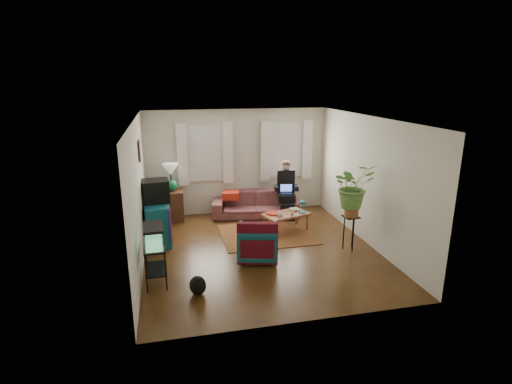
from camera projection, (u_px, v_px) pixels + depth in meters
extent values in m
cube|color=#4F2B14|center=(260.00, 250.00, 7.97)|extent=(4.50, 5.00, 0.01)
cube|color=white|center=(261.00, 119.00, 7.26)|extent=(4.50, 5.00, 0.01)
cube|color=silver|center=(237.00, 162.00, 9.96)|extent=(4.50, 0.01, 2.60)
cube|color=silver|center=(305.00, 236.00, 5.27)|extent=(4.50, 0.01, 2.60)
cube|color=silver|center=(138.00, 195.00, 7.14)|extent=(0.01, 5.00, 2.60)
cube|color=silver|center=(368.00, 181.00, 8.09)|extent=(0.01, 5.00, 2.60)
cube|color=white|center=(205.00, 153.00, 9.70)|extent=(1.08, 0.04, 1.38)
cube|color=white|center=(286.00, 150.00, 10.14)|extent=(1.08, 0.04, 1.38)
cube|color=white|center=(205.00, 154.00, 9.63)|extent=(1.36, 0.06, 1.50)
cube|color=white|center=(287.00, 151.00, 10.06)|extent=(1.36, 0.06, 1.50)
cube|color=#3D2616|center=(140.00, 151.00, 7.76)|extent=(0.04, 0.32, 0.40)
cube|color=brown|center=(267.00, 234.00, 8.77)|extent=(2.01, 1.61, 0.01)
imported|color=brown|center=(255.00, 200.00, 9.86)|extent=(2.22, 1.22, 0.82)
cube|color=#372314|center=(173.00, 206.00, 9.57)|extent=(0.51, 0.51, 0.73)
cube|color=#137075|center=(157.00, 223.00, 8.25)|extent=(0.55, 0.99, 0.86)
cube|color=black|center=(156.00, 191.00, 8.17)|extent=(0.56, 0.51, 0.46)
cube|color=black|center=(156.00, 265.00, 6.58)|extent=(0.36, 0.62, 0.68)
cube|color=#7FD899|center=(154.00, 236.00, 6.44)|extent=(0.32, 0.56, 0.36)
ellipsoid|color=black|center=(198.00, 284.00, 6.32)|extent=(0.34, 0.45, 0.35)
imported|color=#106363|center=(258.00, 241.00, 7.50)|extent=(0.86, 0.82, 0.73)
cube|color=#9E0A0A|center=(257.00, 239.00, 7.18)|extent=(0.76, 0.34, 0.61)
cube|color=brown|center=(286.00, 222.00, 8.93)|extent=(1.11, 0.81, 0.41)
imported|color=white|center=(280.00, 214.00, 8.68)|extent=(0.14, 0.14, 0.09)
imported|color=beige|center=(292.00, 213.00, 8.75)|extent=(0.11, 0.11, 0.08)
imported|color=white|center=(294.00, 209.00, 9.07)|extent=(0.24, 0.24, 0.05)
cylinder|color=#B21414|center=(273.00, 213.00, 8.85)|extent=(0.38, 0.38, 0.04)
cube|color=black|center=(350.00, 233.00, 7.92)|extent=(0.33, 0.33, 0.70)
imported|color=#599947|center=(353.00, 193.00, 7.70)|extent=(0.88, 0.78, 0.89)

